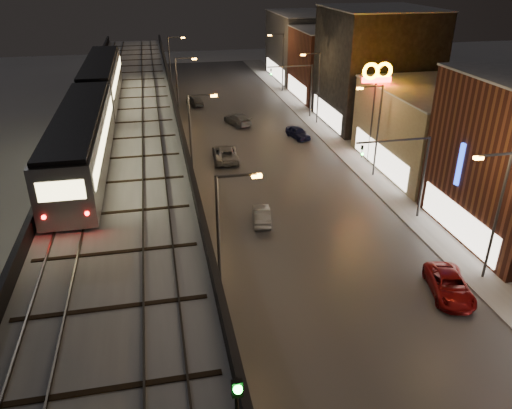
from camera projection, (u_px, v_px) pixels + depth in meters
road_surface at (270, 168)px, 51.10m from camera, size 17.00×120.00×0.06m
sidewalk_right at (362, 161)px, 52.90m from camera, size 4.00×120.00×0.14m
under_viaduct_pavement at (136, 179)px, 48.64m from camera, size 11.00×120.00×0.06m
elevated_viaduct at (128, 134)px, 43.40m from camera, size 9.00×100.00×6.30m
viaduct_trackbed at (127, 125)px, 43.17m from camera, size 8.40×100.00×0.32m
viaduct_parapet_streetside at (178, 117)px, 43.79m from camera, size 0.30×100.00×1.10m
viaduct_parapet_far at (74, 122)px, 42.20m from camera, size 0.30×100.00×1.10m
building_c at (438, 129)px, 49.67m from camera, size 12.20×15.20×8.16m
building_d at (375, 68)px, 62.41m from camera, size 12.20×13.20×14.16m
building_e at (336, 64)px, 75.60m from camera, size 12.20×12.20×10.16m
building_f at (309, 46)px, 87.68m from camera, size 12.20×16.20×11.16m
streetlight_left_1 at (223, 237)px, 28.03m from camera, size 2.57×0.28×9.00m
streetlight_right_1 at (495, 209)px, 31.15m from camera, size 2.56×0.28×9.00m
streetlight_left_2 at (194, 137)px, 43.84m from camera, size 2.57×0.28×9.00m
streetlight_right_2 at (376, 125)px, 46.96m from camera, size 2.56×0.28×9.00m
streetlight_left_3 at (180, 90)px, 59.66m from camera, size 2.57×0.28×9.00m
streetlight_right_3 at (317, 83)px, 62.78m from camera, size 2.56×0.28×9.00m
streetlight_left_4 at (172, 63)px, 75.48m from camera, size 2.57×0.28×9.00m
streetlight_right_4 at (281, 58)px, 78.60m from camera, size 2.56×0.28×9.00m
traffic_light_rig_a at (411, 168)px, 39.22m from camera, size 6.10×0.34×7.00m
traffic_light_rig_b at (303, 84)px, 65.58m from camera, size 6.10×0.34×7.00m
subway_train at (94, 103)px, 41.55m from camera, size 3.13×37.82×3.74m
rail_signal at (237, 403)px, 13.27m from camera, size 0.33×0.42×2.82m
car_near_white at (262, 216)px, 40.31m from camera, size 1.92×3.99×1.26m
car_mid_silver at (225, 154)px, 52.70m from camera, size 2.83×5.58×1.51m
car_mid_dark at (237, 120)px, 64.27m from camera, size 3.44×5.25×1.42m
car_far_white at (195, 101)px, 72.77m from camera, size 2.67×4.38×1.39m
car_onc_dark at (449, 286)px, 31.51m from camera, size 3.44×5.35×1.37m
car_onc_red at (298, 133)px, 59.39m from camera, size 2.52×4.20×1.34m
sign_mcdonalds at (376, 82)px, 48.91m from camera, size 3.07×0.47×10.34m
sign_carwash at (465, 171)px, 36.85m from camera, size 1.43×0.35×7.42m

